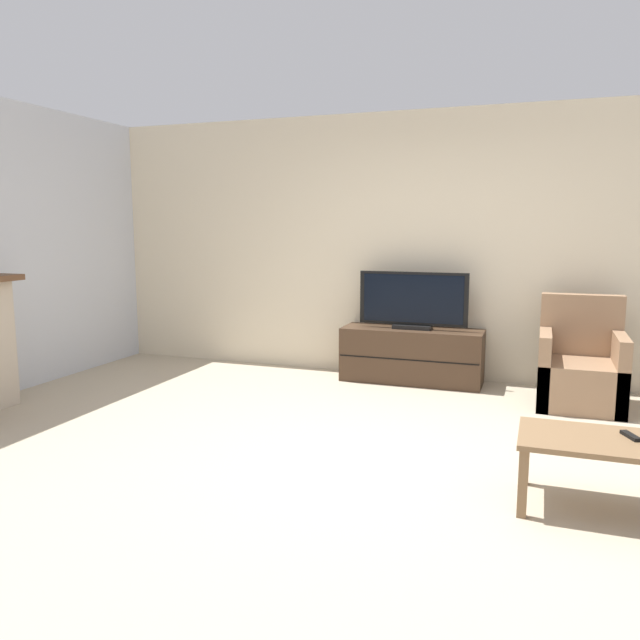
# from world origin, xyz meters

# --- Properties ---
(ground_plane) EXTENTS (24.00, 24.00, 0.00)m
(ground_plane) POSITION_xyz_m (0.00, 0.00, 0.00)
(ground_plane) COLOR tan
(wall_back) EXTENTS (12.00, 0.06, 2.70)m
(wall_back) POSITION_xyz_m (0.00, 2.46, 1.35)
(wall_back) COLOR beige
(wall_back) RESTS_ON ground
(tv_stand) EXTENTS (1.39, 0.46, 0.54)m
(tv_stand) POSITION_xyz_m (-0.13, 2.17, 0.27)
(tv_stand) COLOR #422D1E
(tv_stand) RESTS_ON ground
(tv) EXTENTS (1.08, 0.18, 0.57)m
(tv) POSITION_xyz_m (-0.13, 2.16, 0.81)
(tv) COLOR black
(tv) RESTS_ON tv_stand
(armchair) EXTENTS (0.70, 0.76, 0.95)m
(armchair) POSITION_xyz_m (1.42, 1.85, 0.30)
(armchair) COLOR #937051
(armchair) RESTS_ON ground
(coffee_table) EXTENTS (0.88, 0.54, 0.41)m
(coffee_table) POSITION_xyz_m (1.42, -0.34, 0.35)
(coffee_table) COLOR brown
(coffee_table) RESTS_ON ground
(remote) EXTENTS (0.10, 0.15, 0.02)m
(remote) POSITION_xyz_m (1.56, -0.27, 0.42)
(remote) COLOR black
(remote) RESTS_ON coffee_table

